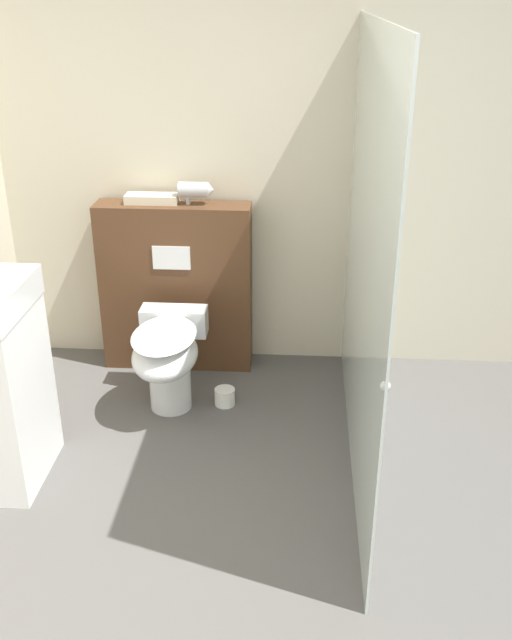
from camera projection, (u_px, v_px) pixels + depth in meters
name	position (u px, v px, depth m)	size (l,w,h in m)	color
wall_back	(270.00, 161.00, 4.12)	(8.00, 0.06, 2.50)	beige
partition_panel	(176.00, 287.00, 4.31)	(0.91, 0.22, 1.03)	#51331E
shower_glass	(364.00, 265.00, 3.21)	(0.04, 2.09, 2.05)	silver
toilet	(168.00, 356.00, 3.88)	(0.38, 0.63, 0.52)	white
hair_drier	(195.00, 190.00, 4.06)	(0.20, 0.09, 0.13)	#B7B7BC
folded_towel	(152.00, 199.00, 4.11)	(0.30, 0.12, 0.05)	beige
spare_toilet_roll	(225.00, 397.00, 4.05)	(0.12, 0.12, 0.10)	white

